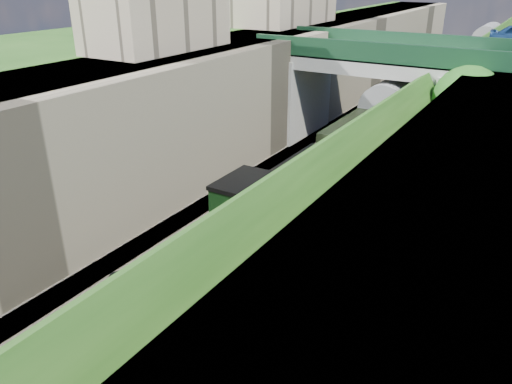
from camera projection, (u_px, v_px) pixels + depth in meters
name	position (u px, v px, depth m)	size (l,w,h in m)	color
ground	(107.00, 375.00, 14.81)	(160.00, 160.00, 0.00)	#1E4714
trackbed	(353.00, 165.00, 30.39)	(10.00, 90.00, 0.20)	#473F38
retaining_wall	(275.00, 99.00, 31.60)	(1.00, 90.00, 7.00)	#756B56
street_plateau_left	(229.00, 93.00, 33.26)	(6.00, 90.00, 7.00)	#262628
embankment_slope	(449.00, 131.00, 27.54)	(4.22, 90.00, 6.36)	#1E4714
track_left	(323.00, 157.00, 31.28)	(2.50, 90.00, 0.20)	black
track_right	(372.00, 167.00, 29.77)	(2.50, 90.00, 0.20)	black
road_bridge	(395.00, 90.00, 31.45)	(16.00, 6.40, 7.25)	gray
building_near	(156.00, 11.00, 26.56)	(4.00, 8.00, 4.00)	gray
tree	(469.00, 103.00, 25.97)	(3.60, 3.80, 6.60)	black
locomotive	(213.00, 272.00, 16.43)	(3.10, 10.23, 3.83)	black
tender	(309.00, 199.00, 22.29)	(2.70, 6.00, 3.05)	black
coach_front	(394.00, 122.00, 31.96)	(2.90, 18.00, 3.70)	black
coach_middle	(455.00, 74.00, 46.65)	(2.90, 18.00, 3.70)	black
coach_rear	(486.00, 49.00, 61.34)	(2.90, 18.00, 3.70)	black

